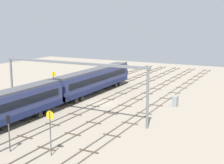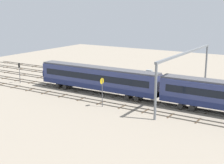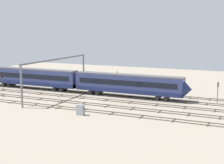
% 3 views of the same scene
% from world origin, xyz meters
% --- Properties ---
extents(ground_plane, '(113.83, 113.83, 0.00)m').
position_xyz_m(ground_plane, '(0.00, 0.00, 0.00)').
color(ground_plane, gray).
extents(track_near_foreground, '(97.83, 2.40, 0.16)m').
position_xyz_m(track_near_foreground, '(-0.00, -9.23, 0.07)').
color(track_near_foreground, '#59544C').
rests_on(track_near_foreground, ground).
extents(track_second_near, '(97.83, 2.40, 0.16)m').
position_xyz_m(track_second_near, '(0.00, -4.61, 0.07)').
color(track_second_near, '#59544C').
rests_on(track_second_near, ground).
extents(track_middle, '(97.83, 2.40, 0.16)m').
position_xyz_m(track_middle, '(-0.00, 0.00, 0.07)').
color(track_middle, '#59544C').
rests_on(track_middle, ground).
extents(track_with_train, '(97.83, 2.40, 0.16)m').
position_xyz_m(track_with_train, '(0.00, 4.61, 0.07)').
color(track_with_train, '#59544C').
rests_on(track_with_train, ground).
extents(track_far_background, '(97.83, 2.40, 0.16)m').
position_xyz_m(track_far_background, '(0.00, 9.23, 0.07)').
color(track_far_background, '#59544C').
rests_on(track_far_background, ground).
extents(train, '(50.40, 3.24, 4.80)m').
position_xyz_m(train, '(-5.95, 4.61, 2.66)').
color(train, navy).
rests_on(train, ground).
extents(overhead_gantry, '(0.40, 24.67, 8.27)m').
position_xyz_m(overhead_gantry, '(-8.94, -0.06, 6.55)').
color(overhead_gantry, slate).
rests_on(overhead_gantry, ground).
extents(speed_sign_near_foreground, '(0.14, 0.95, 4.91)m').
position_xyz_m(speed_sign_near_foreground, '(-21.73, -6.25, 3.23)').
color(speed_sign_near_foreground, '#4C4C51').
rests_on(speed_sign_near_foreground, ground).
extents(speed_sign_mid_trackside, '(0.14, 0.97, 4.66)m').
position_xyz_m(speed_sign_mid_trackside, '(0.70, 10.84, 3.09)').
color(speed_sign_mid_trackside, '#4C4C51').
rests_on(speed_sign_mid_trackside, ground).
extents(signal_light_trackside_approach, '(0.31, 0.32, 4.13)m').
position_xyz_m(signal_light_trackside_approach, '(-22.99, -1.61, 2.73)').
color(signal_light_trackside_approach, '#4C4C51').
rests_on(signal_light_trackside_approach, ground).
extents(signal_light_trackside_departure, '(0.31, 0.32, 4.23)m').
position_xyz_m(signal_light_trackside_departure, '(24.16, 6.41, 2.79)').
color(signal_light_trackside_departure, '#4C4C51').
rests_on(signal_light_trackside_departure, ground).
extents(relay_cabinet, '(1.33, 0.73, 1.82)m').
position_xyz_m(relay_cabinet, '(3.59, -12.29, 0.91)').
color(relay_cabinet, gray).
rests_on(relay_cabinet, ground).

